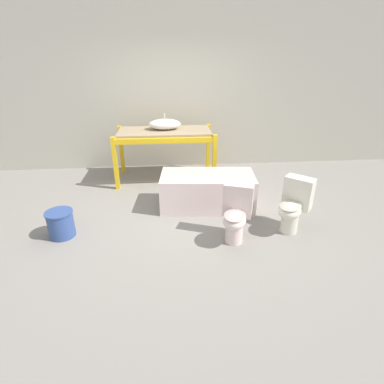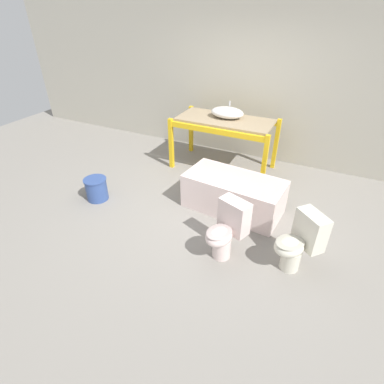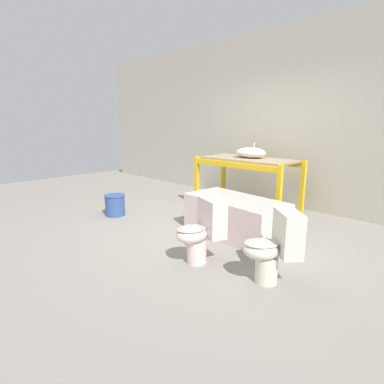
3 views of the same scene
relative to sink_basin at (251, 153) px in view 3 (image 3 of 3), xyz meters
name	(u,v)px [view 3 (image 3 of 3)]	position (x,y,z in m)	size (l,w,h in m)	color
ground_plane	(203,231)	(0.21, -1.48, -1.02)	(12.00, 12.00, 0.00)	gray
warehouse_wall_rear	(283,119)	(0.21, 0.69, 0.58)	(10.80, 0.08, 3.20)	#B2AD9E
shelving_rack	(247,166)	(-0.01, -0.07, -0.23)	(1.77, 0.88, 0.93)	yellow
sink_basin	(251,153)	(0.00, 0.00, 0.00)	(0.58, 0.38, 0.26)	white
bathtub_main	(235,214)	(0.62, -1.27, -0.72)	(1.46, 0.81, 0.53)	silver
toilet_near	(202,230)	(0.85, -2.20, -0.64)	(0.49, 0.60, 0.72)	silver
toilet_far	(274,246)	(1.65, -2.04, -0.64)	(0.59, 0.60, 0.72)	silver
bucket_white	(115,205)	(-1.38, -1.94, -0.84)	(0.35, 0.35, 0.35)	#334C8C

